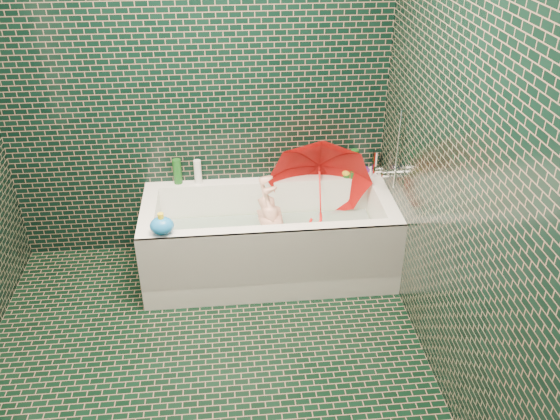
{
  "coord_description": "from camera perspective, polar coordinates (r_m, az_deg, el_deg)",
  "views": [
    {
      "loc": [
        0.18,
        -2.4,
        2.55
      ],
      "look_at": [
        0.51,
        0.82,
        0.61
      ],
      "focal_mm": 38.0,
      "sensor_mm": 36.0,
      "label": 1
    }
  ],
  "objects": [
    {
      "name": "soap_bottle_b",
      "position": [
        4.36,
        8.07,
        3.28
      ],
      "size": [
        0.12,
        0.12,
        0.21
      ],
      "primitive_type": "imported",
      "rotation": [
        0.0,
        0.0,
        0.23
      ],
      "color": "#511D6F",
      "rests_on": "bathtub"
    },
    {
      "name": "bathtub",
      "position": [
        4.14,
        -1.04,
        -3.47
      ],
      "size": [
        1.7,
        0.75,
        0.55
      ],
      "color": "white",
      "rests_on": "floor"
    },
    {
      "name": "child",
      "position": [
        4.07,
        -0.35,
        -2.48
      ],
      "size": [
        0.86,
        0.32,
        0.33
      ],
      "primitive_type": "imported",
      "rotation": [
        -1.42,
        0.0,
        -1.55
      ],
      "color": "#E2A48D",
      "rests_on": "bathtub"
    },
    {
      "name": "bottle_right_tall",
      "position": [
        4.27,
        7.13,
        4.43
      ],
      "size": [
        0.07,
        0.07,
        0.22
      ],
      "primitive_type": "cylinder",
      "rotation": [
        0.0,
        0.0,
        0.23
      ],
      "color": "#164D17",
      "rests_on": "bathtub"
    },
    {
      "name": "wall_back",
      "position": [
        4.02,
        -8.22,
        11.75
      ],
      "size": [
        2.8,
        0.0,
        2.8
      ],
      "primitive_type": "plane",
      "rotation": [
        1.57,
        0.0,
        0.0
      ],
      "color": "black",
      "rests_on": "floor"
    },
    {
      "name": "soap_bottle_c",
      "position": [
        4.31,
        6.85,
        3.03
      ],
      "size": [
        0.15,
        0.15,
        0.18
      ],
      "primitive_type": "imported",
      "rotation": [
        0.0,
        0.0,
        -0.08
      ],
      "color": "#164D17",
      "rests_on": "bathtub"
    },
    {
      "name": "umbrella",
      "position": [
        4.09,
        3.88,
        1.73
      ],
      "size": [
        0.96,
        0.92,
        0.97
      ],
      "primitive_type": "imported",
      "rotation": [
        0.27,
        -0.36,
        -0.23
      ],
      "color": "red",
      "rests_on": "bathtub"
    },
    {
      "name": "bottle_right_pump",
      "position": [
        4.33,
        9.17,
        4.43
      ],
      "size": [
        0.07,
        0.07,
        0.19
      ],
      "primitive_type": "cylinder",
      "rotation": [
        0.0,
        0.0,
        0.4
      ],
      "color": "silver",
      "rests_on": "bathtub"
    },
    {
      "name": "water",
      "position": [
        4.1,
        -1.07,
        -2.31
      ],
      "size": [
        1.48,
        0.53,
        0.0
      ],
      "primitive_type": "cube",
      "color": "silver",
      "rests_on": "bathtub"
    },
    {
      "name": "floor",
      "position": [
        3.5,
        -7.19,
        -16.07
      ],
      "size": [
        2.8,
        2.8,
        0.0
      ],
      "primitive_type": "plane",
      "color": "black",
      "rests_on": "ground"
    },
    {
      "name": "bath_mat",
      "position": [
        4.19,
        -1.05,
        -3.96
      ],
      "size": [
        1.35,
        0.47,
        0.01
      ],
      "primitive_type": "cube",
      "color": "green",
      "rests_on": "bathtub"
    },
    {
      "name": "bottle_left_tall",
      "position": [
        4.24,
        -9.85,
        3.67
      ],
      "size": [
        0.06,
        0.06,
        0.18
      ],
      "primitive_type": "cylinder",
      "rotation": [
        0.0,
        0.0,
        0.01
      ],
      "color": "#164D17",
      "rests_on": "bathtub"
    },
    {
      "name": "soap_bottle_a",
      "position": [
        4.37,
        9.08,
        3.27
      ],
      "size": [
        0.11,
        0.11,
        0.27
      ],
      "primitive_type": "imported",
      "rotation": [
        0.0,
        0.0,
        -0.02
      ],
      "color": "white",
      "rests_on": "bathtub"
    },
    {
      "name": "rubber_duck",
      "position": [
        4.32,
        6.6,
        3.73
      ],
      "size": [
        0.12,
        0.09,
        0.09
      ],
      "rotation": [
        0.0,
        0.0,
        0.35
      ],
      "color": "yellow",
      "rests_on": "bathtub"
    },
    {
      "name": "wall_right",
      "position": [
        2.95,
        17.23,
        3.28
      ],
      "size": [
        0.0,
        2.8,
        2.8
      ],
      "primitive_type": "plane",
      "rotation": [
        1.57,
        0.0,
        -1.57
      ],
      "color": "black",
      "rests_on": "floor"
    },
    {
      "name": "bottle_left_short",
      "position": [
        4.22,
        -7.91,
        3.66
      ],
      "size": [
        0.07,
        0.07,
        0.18
      ],
      "primitive_type": "cylinder",
      "rotation": [
        0.0,
        0.0,
        -0.35
      ],
      "color": "white",
      "rests_on": "bathtub"
    },
    {
      "name": "faucet",
      "position": [
        4.0,
        10.61,
        3.98
      ],
      "size": [
        0.18,
        0.19,
        0.55
      ],
      "color": "silver",
      "rests_on": "wall_right"
    },
    {
      "name": "bath_toy",
      "position": [
        3.68,
        -11.3,
        -1.47
      ],
      "size": [
        0.18,
        0.17,
        0.14
      ],
      "rotation": [
        0.0,
        0.0,
        -0.41
      ],
      "color": "blue",
      "rests_on": "bathtub"
    }
  ]
}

